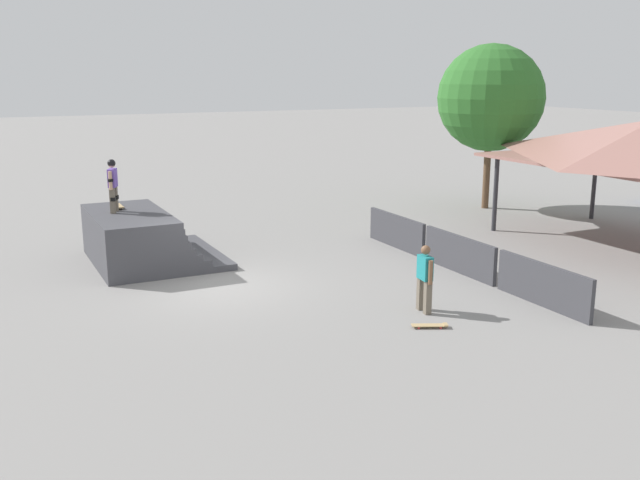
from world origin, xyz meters
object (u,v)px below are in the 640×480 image
object	(u,v)px
tree_beside_pavilion	(491,98)
bystander_walking	(425,275)
skateboard_on_ground	(431,325)
skater_on_deck	(113,182)
skateboard_on_deck	(119,206)

from	to	relation	value
tree_beside_pavilion	bystander_walking	bearing A→B (deg)	-44.86
skateboard_on_ground	skater_on_deck	bearing A→B (deg)	145.86
bystander_walking	skateboard_on_ground	world-z (taller)	bystander_walking
skater_on_deck	skateboard_on_deck	bearing A→B (deg)	-176.99
skater_on_deck	bystander_walking	size ratio (longest dim) A/B	0.96
skateboard_on_deck	tree_beside_pavilion	size ratio (longest dim) A/B	0.13
skateboard_on_deck	tree_beside_pavilion	world-z (taller)	tree_beside_pavilion
skater_on_deck	tree_beside_pavilion	distance (m)	15.67
bystander_walking	skateboard_on_ground	bearing A→B (deg)	160.52
skateboard_on_ground	bystander_walking	bearing A→B (deg)	89.36
bystander_walking	skateboard_on_ground	xyz separation A→B (m)	(0.98, -0.48, -0.84)
skateboard_on_deck	skateboard_on_ground	xyz separation A→B (m)	(9.34, 4.87, -1.52)
skater_on_deck	skateboard_on_ground	bearing A→B (deg)	54.00
skater_on_deck	skateboard_on_deck	size ratio (longest dim) A/B	1.80
skateboard_on_deck	bystander_walking	distance (m)	9.95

